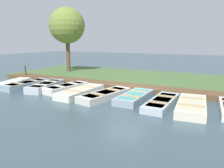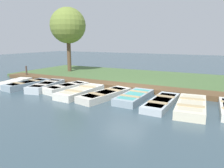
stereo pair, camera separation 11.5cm
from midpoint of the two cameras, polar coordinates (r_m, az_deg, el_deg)
ground_plane at (r=13.19m, az=3.77°, el=-2.43°), size 80.00×80.00×0.00m
shore_bank at (r=17.77m, az=10.33°, el=1.34°), size 8.00×24.00×0.22m
dock_walkway at (r=14.19m, az=5.65°, el=-0.88°), size 1.34×22.09×0.29m
rowboat_0 at (r=17.11m, az=-24.35°, el=0.30°), size 3.41×1.79×0.33m
rowboat_1 at (r=15.82m, az=-21.10°, el=-0.10°), size 3.25×1.25×0.42m
rowboat_2 at (r=14.86m, az=-16.60°, el=-0.46°), size 3.32×1.65×0.44m
rowboat_3 at (r=14.07m, az=-11.59°, el=-0.92°), size 3.11×1.57×0.41m
rowboat_4 at (r=12.84m, az=-7.96°, el=-2.00°), size 3.44×1.28×0.40m
rowboat_5 at (r=12.04m, az=-1.51°, el=-2.83°), size 3.65×1.78×0.38m
rowboat_6 at (r=11.68m, az=6.15°, el=-3.36°), size 3.08×1.21×0.37m
rowboat_7 at (r=10.97m, az=13.14°, el=-4.68°), size 3.44×1.09×0.33m
rowboat_8 at (r=10.63m, az=20.29°, el=-5.42°), size 3.38×1.50×0.40m
mooring_post_near at (r=19.70m, az=-21.28°, el=2.98°), size 0.13×0.13×1.06m
park_tree_far_left at (r=21.32m, az=-11.28°, el=14.68°), size 3.30×3.30×6.15m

